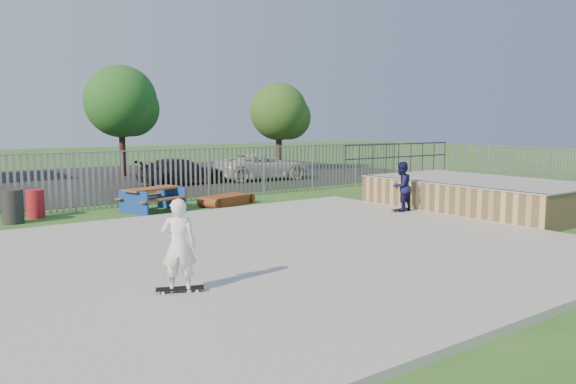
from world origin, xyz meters
TOP-DOWN VIEW (x-y plane):
  - ground at (0.00, 0.00)m, footprint 120.00×120.00m
  - concrete_slab at (0.00, 0.00)m, footprint 15.00×12.00m
  - quarter_pipe at (9.50, 1.04)m, footprint 5.50×7.05m
  - fence at (1.00, 4.59)m, footprint 26.04×16.02m
  - picnic_table at (0.69, 7.57)m, footprint 2.27×2.04m
  - funbox at (3.46, 7.37)m, footprint 1.98×1.37m
  - trash_bin_red at (-2.81, 8.54)m, footprint 0.54×0.54m
  - trash_bin_grey at (-3.59, 7.86)m, footprint 0.61×0.61m
  - parking_lot at (0.00, 19.00)m, footprint 40.00×18.00m
  - car_dark at (5.11, 14.49)m, footprint 4.41×1.95m
  - car_white at (9.59, 14.15)m, footprint 5.25×2.89m
  - tree_mid at (4.44, 20.60)m, footprint 4.00×4.00m
  - tree_right at (13.41, 18.04)m, footprint 3.52×3.52m
  - skateboard_a at (6.79, 1.96)m, footprint 0.82×0.29m
  - skateboard_b at (-2.81, -1.82)m, footprint 0.81×0.52m
  - skater_navy at (6.79, 1.96)m, footprint 0.84×0.69m
  - skater_white at (-2.81, -1.82)m, footprint 0.70×0.65m

SIDE VIEW (x-z plane):
  - ground at x=0.00m, z-range 0.00..0.00m
  - parking_lot at x=0.00m, z-range 0.00..0.02m
  - concrete_slab at x=0.00m, z-range 0.00..0.15m
  - funbox at x=3.46m, z-range 0.00..0.36m
  - skateboard_a at x=6.79m, z-range 0.15..0.23m
  - skateboard_b at x=-2.81m, z-range 0.15..0.23m
  - picnic_table at x=0.69m, z-range 0.01..0.82m
  - trash_bin_red at x=-2.81m, z-range 0.00..0.90m
  - trash_bin_grey at x=-3.59m, z-range 0.00..1.01m
  - quarter_pipe at x=9.50m, z-range -0.54..1.65m
  - car_dark at x=5.11m, z-range 0.02..1.28m
  - car_white at x=9.59m, z-range 0.02..1.41m
  - skater_navy at x=6.79m, z-range 0.15..1.75m
  - skater_white at x=-2.81m, z-range 0.15..1.75m
  - fence at x=1.00m, z-range 0.00..2.00m
  - tree_right at x=13.41m, z-range 0.93..6.36m
  - tree_mid at x=4.44m, z-range 1.07..7.24m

